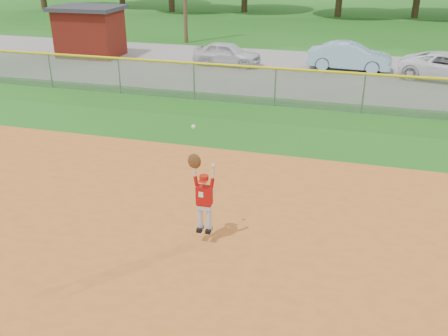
# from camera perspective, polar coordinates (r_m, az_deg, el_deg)

# --- Properties ---
(ground) EXTENTS (120.00, 120.00, 0.00)m
(ground) POSITION_cam_1_polar(r_m,az_deg,el_deg) (11.07, -3.80, -7.85)
(ground) COLOR #1D5F15
(ground) RESTS_ON ground
(clay_infield) EXTENTS (24.00, 16.00, 0.04)m
(clay_infield) POSITION_cam_1_polar(r_m,az_deg,el_deg) (8.87, -10.53, -17.63)
(clay_infield) COLOR #BB6121
(clay_infield) RESTS_ON ground
(parking_strip) EXTENTS (44.00, 10.00, 0.03)m
(parking_strip) POSITION_cam_1_polar(r_m,az_deg,el_deg) (25.69, 8.27, 10.89)
(parking_strip) COLOR gray
(parking_strip) RESTS_ON ground
(car_white_a) EXTENTS (3.63, 1.66, 1.21)m
(car_white_a) POSITION_cam_1_polar(r_m,az_deg,el_deg) (26.56, 0.37, 12.95)
(car_white_a) COLOR silver
(car_white_a) RESTS_ON parking_strip
(car_blue) EXTENTS (4.17, 1.65, 1.35)m
(car_blue) POSITION_cam_1_polar(r_m,az_deg,el_deg) (26.26, 14.17, 12.26)
(car_blue) COLOR #8CB9D1
(car_blue) RESTS_ON parking_strip
(utility_shed) EXTENTS (3.71, 2.92, 2.73)m
(utility_shed) POSITION_cam_1_polar(r_m,az_deg,el_deg) (29.70, -15.10, 14.86)
(utility_shed) COLOR #52130B
(utility_shed) RESTS_ON ground
(outfield_fence) EXTENTS (40.06, 0.10, 1.55)m
(outfield_fence) POSITION_cam_1_polar(r_m,az_deg,el_deg) (19.72, 5.89, 9.52)
(outfield_fence) COLOR gray
(outfield_fence) RESTS_ON ground
(ballplayer) EXTENTS (0.57, 0.25, 2.37)m
(ballplayer) POSITION_cam_1_polar(r_m,az_deg,el_deg) (10.31, -2.44, -2.99)
(ballplayer) COLOR silver
(ballplayer) RESTS_ON ground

